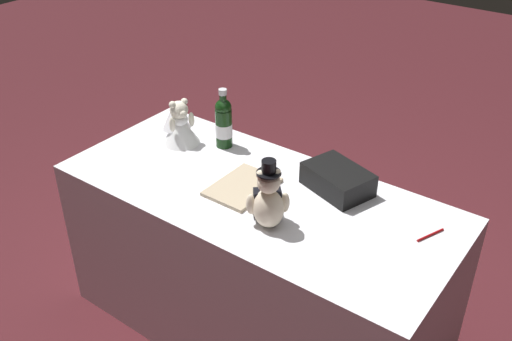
{
  "coord_description": "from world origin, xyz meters",
  "views": [
    {
      "loc": [
        1.2,
        -1.63,
        2.13
      ],
      "look_at": [
        0.0,
        0.0,
        0.89
      ],
      "focal_mm": 40.87,
      "sensor_mm": 36.0,
      "label": 1
    }
  ],
  "objects": [
    {
      "name": "guestbook",
      "position": [
        -0.06,
        -0.02,
        0.79
      ],
      "size": [
        0.21,
        0.3,
        0.02
      ],
      "primitive_type": "cube",
      "rotation": [
        0.0,
        0.0,
        -0.01
      ],
      "color": "tan",
      "rests_on": "reception_table"
    },
    {
      "name": "ground_plane",
      "position": [
        0.0,
        0.0,
        0.0
      ],
      "size": [
        12.0,
        12.0,
        0.0
      ],
      "primitive_type": "plane",
      "color": "#47191E"
    },
    {
      "name": "teddy_bear_bride",
      "position": [
        -0.55,
        0.13,
        0.88
      ],
      "size": [
        0.23,
        0.2,
        0.22
      ],
      "color": "white",
      "rests_on": "reception_table"
    },
    {
      "name": "champagne_bottle",
      "position": [
        -0.35,
        0.22,
        0.91
      ],
      "size": [
        0.08,
        0.08,
        0.29
      ],
      "color": "black",
      "rests_on": "reception_table"
    },
    {
      "name": "reception_table",
      "position": [
        0.0,
        0.0,
        0.39
      ],
      "size": [
        1.7,
        0.75,
        0.79
      ],
      "primitive_type": "cube",
      "color": "white",
      "rests_on": "ground_plane"
    },
    {
      "name": "teddy_bear_groom",
      "position": [
        0.17,
        -0.16,
        0.89
      ],
      "size": [
        0.16,
        0.15,
        0.29
      ],
      "color": "beige",
      "rests_on": "reception_table"
    },
    {
      "name": "gift_case_black",
      "position": [
        0.27,
        0.21,
        0.83
      ],
      "size": [
        0.32,
        0.26,
        0.1
      ],
      "color": "black",
      "rests_on": "reception_table"
    },
    {
      "name": "signing_pen",
      "position": [
        0.71,
        0.15,
        0.79
      ],
      "size": [
        0.06,
        0.13,
        0.01
      ],
      "color": "maroon",
      "rests_on": "reception_table"
    }
  ]
}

